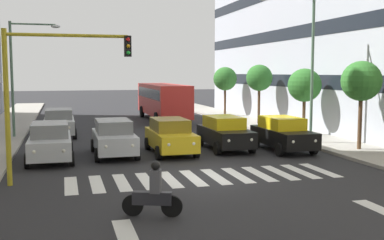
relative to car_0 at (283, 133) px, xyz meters
name	(u,v)px	position (x,y,z in m)	size (l,w,h in m)	color
ground_plane	(204,177)	(5.65, 4.82, -0.89)	(180.00, 180.00, 0.00)	#262628
crosswalk_markings	(204,177)	(5.65, 4.82, -0.88)	(10.35, 2.80, 0.01)	silver
lane_arrow_0	(382,210)	(1.93, 10.32, -0.88)	(0.50, 2.20, 0.01)	silver
lane_arrow_1	(126,233)	(9.36, 10.32, -0.88)	(0.50, 2.20, 0.01)	silver
car_0	(283,133)	(0.00, 0.00, 0.00)	(2.02, 4.44, 1.72)	black
car_1	(225,133)	(2.75, -1.13, 0.00)	(2.02, 4.44, 1.72)	black
car_2	(170,136)	(5.74, -0.68, 0.00)	(2.02, 4.44, 1.72)	gold
car_3	(114,137)	(8.48, -0.84, 0.00)	(2.02, 4.44, 1.72)	#B2B7BC
car_4	(50,141)	(11.40, -0.24, 0.00)	(2.02, 4.44, 1.72)	#B2B7BC
car_row2_0	(59,122)	(11.06, -8.52, 0.00)	(2.02, 4.44, 1.72)	#B2B7BC
bus_behind_traffic	(163,98)	(2.75, -16.68, 0.97)	(2.78, 10.50, 3.00)	red
motorcycle_with_rider	(153,194)	(8.44, 9.14, -0.24)	(1.62, 0.70, 1.57)	black
traffic_light_gantry	(44,80)	(11.40, 4.25, 2.82)	(4.45, 0.36, 5.50)	#AD991E
street_lamp_left	(304,54)	(-1.88, -1.41, 4.09)	(3.28, 0.28, 7.92)	#4C6B56
street_lamp_right	(20,66)	(13.19, -8.16, 3.48)	(2.95, 0.28, 6.85)	#4C6B56
street_tree_0	(361,82)	(-3.55, 1.37, 2.65)	(2.00, 2.00, 4.42)	#513823
street_tree_1	(305,86)	(-3.60, -4.41, 2.30)	(2.06, 2.06, 4.09)	#513823
street_tree_2	(259,78)	(-3.49, -11.10, 2.67)	(1.98, 1.98, 4.43)	#513823
street_tree_3	(225,79)	(-3.27, -18.18, 2.52)	(2.10, 2.10, 4.33)	#513823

